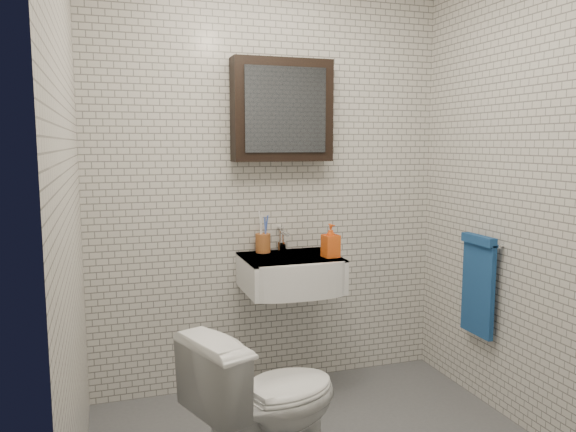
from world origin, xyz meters
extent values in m
cube|color=silver|center=(0.00, 1.00, 1.25)|extent=(2.20, 0.02, 2.50)
cube|color=silver|center=(0.00, -1.00, 1.25)|extent=(2.20, 0.02, 2.50)
cube|color=silver|center=(-1.10, 0.00, 1.25)|extent=(0.02, 2.00, 2.50)
cube|color=silver|center=(1.10, 0.00, 1.25)|extent=(0.02, 2.00, 2.50)
cube|color=white|center=(0.05, 0.78, 0.75)|extent=(0.55, 0.45, 0.20)
cylinder|color=silver|center=(0.05, 0.80, 0.84)|extent=(0.31, 0.31, 0.02)
cylinder|color=silver|center=(0.05, 0.80, 0.85)|extent=(0.04, 0.04, 0.01)
cube|color=white|center=(0.05, 0.78, 0.84)|extent=(0.55, 0.45, 0.01)
cylinder|color=silver|center=(0.05, 0.94, 0.88)|extent=(0.06, 0.06, 0.06)
cylinder|color=silver|center=(0.05, 0.94, 0.94)|extent=(0.03, 0.03, 0.08)
cylinder|color=silver|center=(0.05, 0.88, 0.97)|extent=(0.02, 0.12, 0.02)
cube|color=silver|center=(0.05, 0.97, 0.99)|extent=(0.02, 0.09, 0.01)
cube|color=black|center=(0.05, 0.93, 1.70)|extent=(0.60, 0.14, 0.60)
cube|color=#3F444C|center=(0.05, 0.85, 1.70)|extent=(0.49, 0.01, 0.49)
cylinder|color=silver|center=(1.06, 0.35, 0.95)|extent=(0.02, 0.30, 0.02)
cylinder|color=silver|center=(1.08, 0.48, 0.95)|extent=(0.04, 0.02, 0.02)
cylinder|color=silver|center=(1.08, 0.22, 0.95)|extent=(0.04, 0.02, 0.02)
cube|color=#225E9E|center=(1.05, 0.35, 0.68)|extent=(0.03, 0.26, 0.54)
cube|color=#225E9E|center=(1.04, 0.35, 0.96)|extent=(0.05, 0.26, 0.05)
cylinder|color=#A45929|center=(-0.07, 0.94, 0.91)|extent=(0.10, 0.10, 0.11)
cylinder|color=white|center=(-0.09, 0.93, 0.98)|extent=(0.02, 0.03, 0.22)
cylinder|color=#3D5CC3|center=(-0.06, 0.93, 0.97)|extent=(0.02, 0.02, 0.19)
cylinder|color=white|center=(-0.07, 0.96, 0.99)|extent=(0.03, 0.04, 0.23)
cylinder|color=#3D5CC3|center=(-0.05, 0.95, 0.98)|extent=(0.03, 0.05, 0.20)
imported|color=orange|center=(0.27, 0.68, 0.95)|extent=(0.10, 0.10, 0.19)
imported|color=white|center=(-0.32, 0.00, 0.36)|extent=(0.80, 0.63, 0.72)
camera|label=1|loc=(-0.97, -2.29, 1.51)|focal=35.00mm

